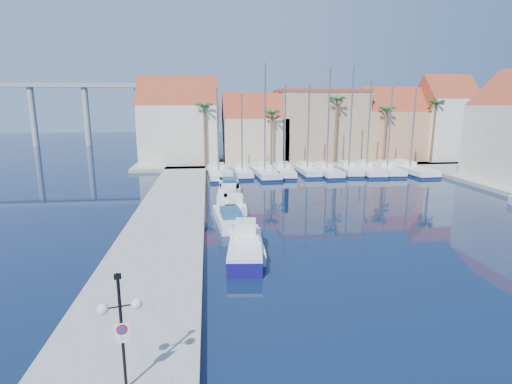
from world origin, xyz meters
TOP-DOWN VIEW (x-y plane):
  - ground at (0.00, 0.00)m, footprint 260.00×260.00m
  - quay_west at (-9.00, 13.50)m, footprint 6.00×77.00m
  - shore_north at (10.00, 48.00)m, footprint 54.00×16.00m
  - lamp_post at (-8.37, -6.23)m, footprint 1.35×0.60m
  - fishing_boat at (-3.31, 5.98)m, footprint 2.70×6.31m
  - motorboat_west_0 at (-3.08, 7.35)m, footprint 2.21×6.27m
  - motorboat_west_1 at (-3.91, 13.59)m, footprint 2.69×6.73m
  - motorboat_west_2 at (-3.19, 18.41)m, footprint 1.97×5.94m
  - motorboat_west_3 at (-3.49, 23.17)m, footprint 2.73×7.08m
  - motorboat_west_4 at (-3.25, 27.15)m, footprint 2.32×6.98m
  - motorboat_west_5 at (-3.40, 32.14)m, footprint 2.68×6.70m
  - sailboat_0 at (-4.27, 35.94)m, footprint 3.16×10.39m
  - sailboat_1 at (-1.02, 36.33)m, footprint 2.55×8.28m
  - sailboat_2 at (2.02, 36.00)m, footprint 3.51×10.68m
  - sailboat_3 at (4.90, 36.31)m, footprint 3.12×9.47m
  - sailboat_4 at (8.17, 36.49)m, footprint 2.37×8.52m
  - sailboat_5 at (10.74, 35.81)m, footprint 2.76×9.39m
  - sailboat_6 at (14.16, 36.31)m, footprint 2.94×8.84m
  - sailboat_7 at (16.76, 36.39)m, footprint 3.08×10.42m
  - sailboat_8 at (19.71, 36.01)m, footprint 3.11×9.49m
  - sailboat_9 at (22.95, 35.99)m, footprint 3.81×11.70m
  - building_0 at (-10.00, 47.00)m, footprint 12.30×9.00m
  - building_1 at (2.00, 47.00)m, footprint 10.30×8.00m
  - building_2 at (13.00, 48.00)m, footprint 14.20×10.20m
  - building_3 at (25.00, 47.00)m, footprint 10.30×8.00m
  - building_4 at (34.00, 46.00)m, footprint 8.30×8.00m
  - palm_0 at (-6.00, 42.00)m, footprint 2.60×2.60m
  - palm_1 at (4.00, 42.00)m, footprint 2.60×2.60m
  - palm_2 at (14.00, 42.00)m, footprint 2.60×2.60m
  - palm_3 at (22.00, 42.00)m, footprint 2.60×2.60m
  - palm_4 at (30.00, 42.00)m, footprint 2.60×2.60m
  - viaduct at (-39.07, 82.00)m, footprint 48.00×2.20m

SIDE VIEW (x-z plane):
  - ground at x=0.00m, z-range 0.00..0.00m
  - quay_west at x=-9.00m, z-range 0.00..0.50m
  - shore_north at x=10.00m, z-range 0.00..0.50m
  - motorboat_west_4 at x=-3.25m, z-range -0.19..1.21m
  - motorboat_west_0 at x=-3.08m, z-range -0.19..1.21m
  - motorboat_west_1 at x=-3.91m, z-range -0.19..1.21m
  - motorboat_west_2 at x=-3.19m, z-range -0.19..1.21m
  - motorboat_west_3 at x=-3.49m, z-range -0.19..1.21m
  - motorboat_west_5 at x=-3.40m, z-range -0.19..1.21m
  - sailboat_9 at x=22.95m, z-range -5.38..6.50m
  - sailboat_0 at x=-4.27m, z-range -5.30..6.44m
  - sailboat_7 at x=16.76m, z-range -5.86..7.03m
  - sailboat_8 at x=19.71m, z-range -5.41..6.58m
  - sailboat_3 at x=4.90m, z-range -5.52..6.70m
  - sailboat_1 at x=-1.02m, z-range -4.91..6.10m
  - sailboat_2 at x=2.02m, z-range -6.82..8.04m
  - sailboat_4 at x=8.17m, z-range -5.57..6.79m
  - sailboat_5 at x=10.74m, z-range -6.66..7.92m
  - sailboat_6 at x=14.16m, z-range -6.70..8.00m
  - fishing_boat at x=-3.31m, z-range -0.36..1.78m
  - lamp_post at x=-8.37m, z-range 1.13..5.17m
  - building_1 at x=2.00m, z-range -0.20..10.80m
  - building_3 at x=25.00m, z-range -0.14..11.86m
  - building_2 at x=13.00m, z-range 0.51..12.01m
  - building_0 at x=-10.00m, z-range -0.23..13.27m
  - building_4 at x=34.00m, z-range -0.03..13.97m
  - palm_1 at x=4.00m, z-range 3.56..12.71m
  - palm_3 at x=22.00m, z-range 3.78..13.43m
  - palm_0 at x=-6.00m, z-range 4.00..14.15m
  - palm_4 at x=30.00m, z-range 4.22..14.87m
  - palm_2 at x=14.00m, z-range 4.44..15.59m
  - viaduct at x=-39.07m, z-range 3.02..17.47m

